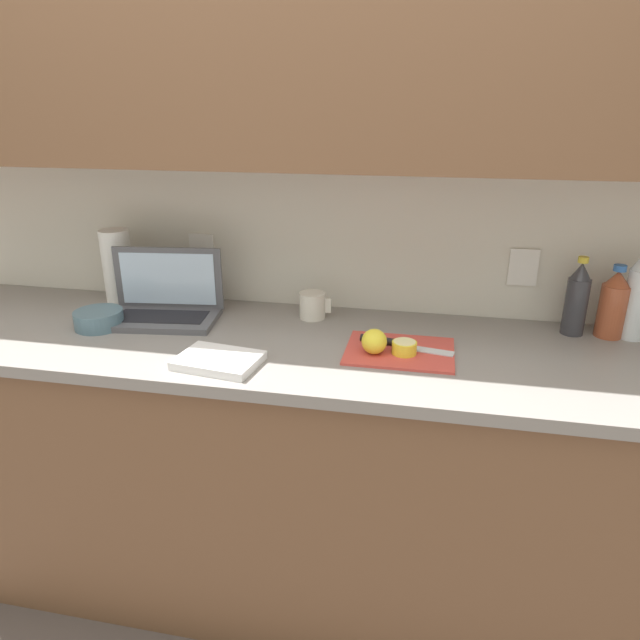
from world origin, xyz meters
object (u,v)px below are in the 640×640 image
object	(u,v)px
laptop	(164,302)
measuring_cup	(313,305)
lemon_whole_beside	(374,341)
bowl_white	(99,319)
bottle_oil_tall	(613,305)
bottle_water_clear	(638,295)
paper_towel_roll	(118,267)
knife	(390,342)
lemon_half_cut	(404,347)
bottle_green_soda	(577,299)
cutting_board	(400,351)

from	to	relation	value
laptop	measuring_cup	xyz separation A→B (m)	(0.48, 0.10, -0.01)
lemon_whole_beside	bowl_white	distance (m)	0.89
bottle_oil_tall	measuring_cup	xyz separation A→B (m)	(-0.92, -0.03, -0.06)
measuring_cup	bowl_white	bearing A→B (deg)	-161.31
bowl_white	bottle_water_clear	bearing A→B (deg)	8.52
laptop	paper_towel_roll	world-z (taller)	paper_towel_roll
laptop	knife	xyz separation A→B (m)	(0.75, -0.10, -0.04)
knife	lemon_half_cut	distance (m)	0.07
paper_towel_roll	bottle_green_soda	bearing A→B (deg)	0.23
cutting_board	bottle_oil_tall	size ratio (longest dim) A/B	1.36
lemon_whole_beside	lemon_half_cut	bearing A→B (deg)	10.73
knife	paper_towel_roll	xyz separation A→B (m)	(-0.98, 0.22, 0.11)
knife	bowl_white	distance (m)	0.92
bottle_water_clear	paper_towel_roll	bearing A→B (deg)	-179.79
bottle_green_soda	measuring_cup	distance (m)	0.82
measuring_cup	paper_towel_roll	world-z (taller)	paper_towel_roll
bottle_water_clear	lemon_half_cut	bearing A→B (deg)	-157.74
bowl_white	paper_towel_roll	xyz separation A→B (m)	(-0.06, 0.24, 0.10)
laptop	knife	world-z (taller)	laptop
measuring_cup	bottle_water_clear	bearing A→B (deg)	1.48
laptop	cutting_board	world-z (taller)	laptop
cutting_board	laptop	bearing A→B (deg)	170.86
bottle_water_clear	paper_towel_roll	size ratio (longest dim) A/B	1.13
paper_towel_roll	bowl_white	bearing A→B (deg)	-76.69
bottle_green_soda	paper_towel_roll	size ratio (longest dim) A/B	0.93
laptop	lemon_whole_beside	size ratio (longest dim) A/B	5.31
laptop	paper_towel_roll	bearing A→B (deg)	145.03
bottle_water_clear	laptop	bearing A→B (deg)	-175.11
bowl_white	bottle_oil_tall	bearing A→B (deg)	8.86
cutting_board	bowl_white	distance (m)	0.96
knife	bottle_water_clear	bearing A→B (deg)	27.83
lemon_whole_beside	measuring_cup	size ratio (longest dim) A/B	0.68
bottle_water_clear	cutting_board	bearing A→B (deg)	-159.76
bottle_green_soda	measuring_cup	world-z (taller)	bottle_green_soda
cutting_board	measuring_cup	distance (m)	0.38
laptop	bottle_green_soda	size ratio (longest dim) A/B	1.56
knife	lemon_whole_beside	distance (m)	0.08
measuring_cup	cutting_board	bearing A→B (deg)	-36.59
cutting_board	measuring_cup	bearing A→B (deg)	143.41
lemon_whole_beside	paper_towel_roll	size ratio (longest dim) A/B	0.27
cutting_board	bottle_green_soda	distance (m)	0.58
bottle_green_soda	measuring_cup	size ratio (longest dim) A/B	2.30
lemon_half_cut	measuring_cup	xyz separation A→B (m)	(-0.32, 0.25, 0.02)
lemon_whole_beside	bottle_green_soda	distance (m)	0.66
cutting_board	lemon_whole_beside	size ratio (longest dim) A/B	4.26
bottle_oil_tall	bottle_water_clear	distance (m)	0.07
lemon_whole_beside	bottle_water_clear	size ratio (longest dim) A/B	0.24
measuring_cup	bowl_white	size ratio (longest dim) A/B	0.70
bottle_green_soda	lemon_whole_beside	bearing A→B (deg)	-153.62
lemon_whole_beside	measuring_cup	xyz separation A→B (m)	(-0.23, 0.26, -0.00)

